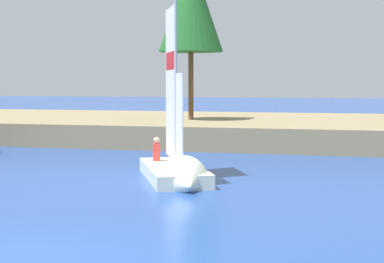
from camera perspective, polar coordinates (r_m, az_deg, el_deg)
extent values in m
cube|color=#897A56|center=(30.80, 4.51, 0.29)|extent=(80.00, 12.66, 1.03)
cylinder|color=brown|center=(29.56, -0.11, 4.32)|extent=(0.25, 0.25, 3.31)
cone|color=#1E5B23|center=(29.79, -0.11, 11.93)|extent=(3.12, 3.12, 4.58)
cube|color=silver|center=(18.00, -1.75, -3.88)|extent=(3.17, 4.39, 0.40)
cone|color=silver|center=(16.00, -0.53, -4.96)|extent=(1.71, 1.53, 1.40)
cylinder|color=#B7B7BC|center=(17.40, -1.55, 4.72)|extent=(0.08, 0.08, 4.98)
cube|color=white|center=(18.26, -2.01, 4.67)|extent=(0.78, 1.60, 4.45)
cube|color=red|center=(18.27, -2.02, 6.67)|extent=(0.71, 1.44, 0.53)
cube|color=white|center=(16.83, -1.19, 1.23)|extent=(0.46, 0.93, 2.53)
cylinder|color=#B7B7BC|center=(18.40, -1.99, -2.37)|extent=(0.80, 1.61, 0.06)
cube|color=red|center=(19.06, -3.37, -1.97)|extent=(0.30, 0.34, 0.55)
sphere|color=tan|center=(19.02, -3.37, -0.82)|extent=(0.20, 0.20, 0.20)
cube|color=red|center=(18.95, -1.21, -2.13)|extent=(0.30, 0.34, 0.46)
sphere|color=tan|center=(18.91, -1.22, -1.10)|extent=(0.20, 0.20, 0.20)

